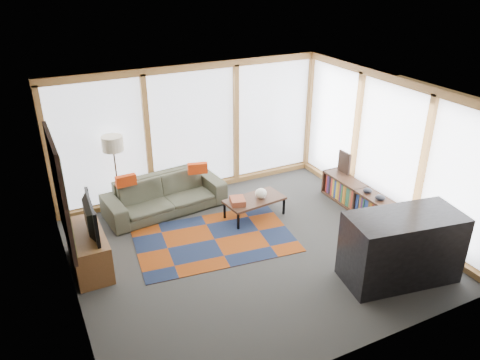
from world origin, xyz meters
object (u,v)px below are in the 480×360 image
coffee_table (254,207)px  bookshelf (360,200)px  sofa (165,195)px  television (85,218)px  floor_lamp (117,176)px  tv_console (88,250)px  bar_counter (401,247)px

coffee_table → bookshelf: bookshelf is taller
sofa → television: size_ratio=2.34×
bookshelf → floor_lamp: bearing=153.8°
sofa → bookshelf: size_ratio=1.14×
floor_lamp → coffee_table: (2.18, -1.26, -0.58)m
floor_lamp → television: 1.75m
sofa → coffee_table: (1.40, -0.95, -0.15)m
sofa → bookshelf: (3.26, -1.67, -0.08)m
sofa → floor_lamp: size_ratio=1.48×
bookshelf → television: bearing=174.8°
television → tv_console: bearing=50.0°
coffee_table → television: size_ratio=1.14×
tv_console → bar_counter: size_ratio=0.73×
sofa → television: (-1.58, -1.24, 0.56)m
bar_counter → floor_lamp: bearing=140.0°
floor_lamp → bookshelf: (4.04, -1.99, -0.51)m
coffee_table → bookshelf: (1.86, -0.73, 0.07)m
sofa → coffee_table: size_ratio=2.06×
sofa → bar_counter: bar_counter is taller
floor_lamp → bar_counter: floor_lamp is taller
bar_counter → television: bearing=160.4°
bookshelf → bar_counter: size_ratio=1.18×
bookshelf → television: 4.90m
coffee_table → bar_counter: 2.80m
tv_console → floor_lamp: bearing=61.3°
bookshelf → tv_console: 4.90m
bar_counter → sofa: bearing=134.7°
coffee_table → television: (-2.98, -0.29, 0.70)m
floor_lamp → bookshelf: bearing=-26.2°
tv_console → television: television is taller
tv_console → bar_counter: 4.69m
coffee_table → bar_counter: size_ratio=0.65×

